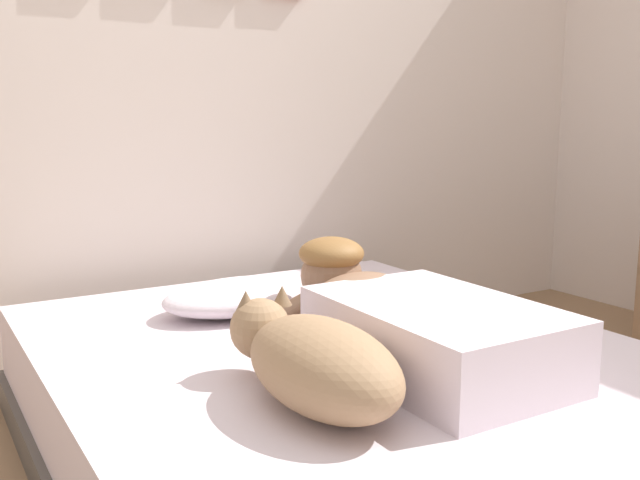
{
  "coord_description": "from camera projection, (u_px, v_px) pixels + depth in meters",
  "views": [
    {
      "loc": [
        -1.04,
        -1.23,
        0.98
      ],
      "look_at": [
        0.09,
        0.66,
        0.59
      ],
      "focal_mm": 40.09,
      "sensor_mm": 36.0,
      "label": 1
    }
  ],
  "objects": [
    {
      "name": "back_wall",
      "position": [
        185.0,
        45.0,
        2.82
      ],
      "size": [
        4.26,
        0.12,
        2.5
      ],
      "color": "silver",
      "rests_on": "ground"
    },
    {
      "name": "pillow",
      "position": [
        240.0,
        296.0,
        2.32
      ],
      "size": [
        0.52,
        0.32,
        0.11
      ],
      "primitive_type": "ellipsoid",
      "color": "silver",
      "rests_on": "bed"
    },
    {
      "name": "bed",
      "position": [
        344.0,
        407.0,
        2.01
      ],
      "size": [
        1.58,
        1.98,
        0.34
      ],
      "color": "#4C4742",
      "rests_on": "ground"
    },
    {
      "name": "coffee_cup",
      "position": [
        344.0,
        296.0,
        2.39
      ],
      "size": [
        0.13,
        0.09,
        0.07
      ],
      "color": "#D84C47",
      "rests_on": "bed"
    },
    {
      "name": "person_lying",
      "position": [
        403.0,
        318.0,
        1.89
      ],
      "size": [
        0.43,
        0.92,
        0.27
      ],
      "color": "silver",
      "rests_on": "bed"
    },
    {
      "name": "cell_phone",
      "position": [
        392.0,
        330.0,
        2.13
      ],
      "size": [
        0.07,
        0.14,
        0.01
      ],
      "primitive_type": "cube",
      "color": "black",
      "rests_on": "bed"
    },
    {
      "name": "dog",
      "position": [
        314.0,
        361.0,
        1.57
      ],
      "size": [
        0.26,
        0.57,
        0.21
      ],
      "color": "#9E7A56",
      "rests_on": "bed"
    }
  ]
}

